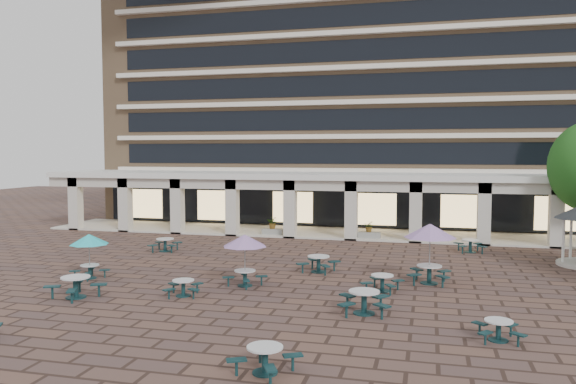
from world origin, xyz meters
name	(u,v)px	position (x,y,z in m)	size (l,w,h in m)	color
ground	(270,278)	(0.00, 0.00, 0.00)	(120.00, 120.00, 0.00)	brown
apartment_building	(349,77)	(0.00, 25.47, 12.60)	(40.00, 15.50, 25.20)	#9F7D5A
retail_arcade	(327,192)	(0.00, 14.80, 3.00)	(42.00, 6.60, 4.40)	white
picnic_table_1	(76,285)	(-6.61, -5.40, 0.52)	(2.32, 2.32, 0.86)	#133839
picnic_table_2	(265,357)	(3.03, -11.00, 0.44)	(1.95, 1.95, 0.73)	#133839
picnic_table_3	(498,328)	(9.35, -6.73, 0.39)	(1.56, 1.56, 0.65)	#133839
picnic_table_4	(89,241)	(-8.12, -2.17, 1.76)	(1.79, 1.79, 2.07)	#133839
picnic_table_5	(183,286)	(-2.51, -4.09, 0.40)	(1.75, 1.75, 0.67)	#133839
picnic_table_6	(245,243)	(-0.62, -1.81, 1.92)	(1.96, 1.96, 2.27)	#133839
picnic_table_7	(364,300)	(4.95, -4.80, 0.51)	(2.06, 2.06, 0.85)	#133839
picnic_table_8	(165,244)	(-8.00, 5.28, 0.46)	(1.91, 1.91, 0.77)	#133839
picnic_table_9	(319,262)	(1.97, 1.80, 0.48)	(2.06, 2.06, 0.81)	#133839
picnic_table_10	(382,281)	(5.32, -1.30, 0.42)	(1.83, 1.83, 0.71)	#133839
picnic_table_11	(430,233)	(7.24, 0.64, 2.28)	(2.32, 2.32, 2.68)	#133839
picnic_table_13	(470,245)	(9.57, 9.40, 0.45)	(1.88, 1.88, 0.76)	#133839
planter_left	(273,227)	(-3.49, 12.90, 0.59)	(1.50, 0.69, 1.36)	gray
planter_right	(369,232)	(3.28, 12.90, 0.51)	(1.50, 0.69, 1.26)	gray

